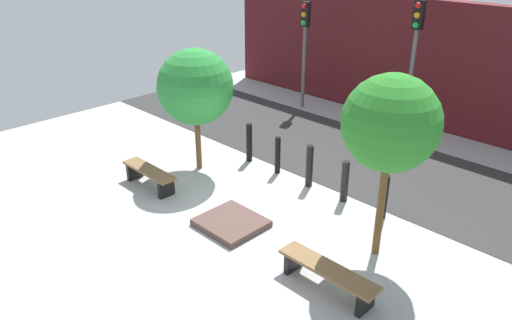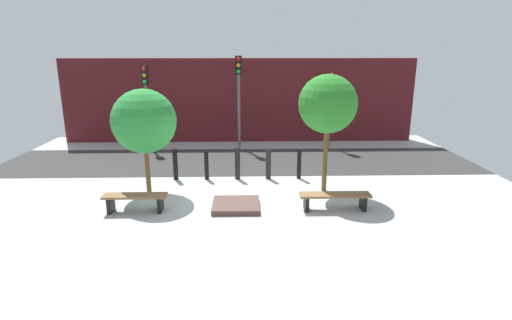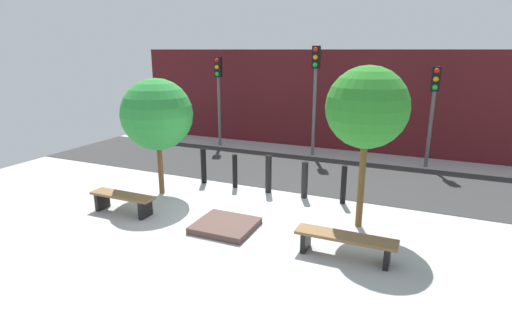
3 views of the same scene
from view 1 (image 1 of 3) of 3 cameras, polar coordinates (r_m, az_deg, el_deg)
name	(u,v)px [view 1 (image 1 of 3)]	position (r m, az deg, el deg)	size (l,w,h in m)	color
ground_plane	(245,219)	(10.84, -1.23, -6.71)	(18.00, 18.00, 0.00)	#AAAAAA
road_strip	(360,159)	(13.83, 11.80, 0.14)	(18.00, 3.89, 0.01)	#313131
building_facade	(436,65)	(16.34, 19.84, 10.14)	(16.20, 0.50, 3.83)	#511419
bench_left	(149,174)	(12.21, -12.09, -1.62)	(1.68, 0.42, 0.48)	black
bench_right	(328,274)	(8.82, 8.22, -12.73)	(1.91, 0.44, 0.45)	black
planter_bed	(231,223)	(10.56, -2.85, -7.20)	(1.28, 1.18, 0.14)	brown
tree_behind_left_bench	(195,87)	(12.36, -6.95, 8.27)	(1.88, 1.88, 3.12)	brown
tree_behind_right_bench	(391,124)	(8.84, 15.15, 4.01)	(1.72, 1.72, 3.53)	brown
bollard_far_left	(249,143)	(13.24, -0.79, 2.00)	(0.16, 0.16, 1.05)	black
bollard_left	(278,155)	(12.60, 2.49, 0.54)	(0.14, 0.14, 0.97)	black
bollard_center	(309,166)	(11.98, 6.12, -0.70)	(0.17, 0.17, 1.06)	black
bollard_right	(345,181)	(11.45, 10.11, -2.43)	(0.17, 0.17, 0.99)	black
bollard_far_right	(385,197)	(10.98, 14.48, -4.12)	(0.14, 0.14, 1.00)	black
traffic_light_west	(305,36)	(17.04, 5.59, 13.91)	(0.28, 0.27, 3.55)	#5A5A5A
traffic_light_mid_west	(414,46)	(14.85, 17.66, 12.28)	(0.28, 0.27, 3.95)	#5F5F5F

